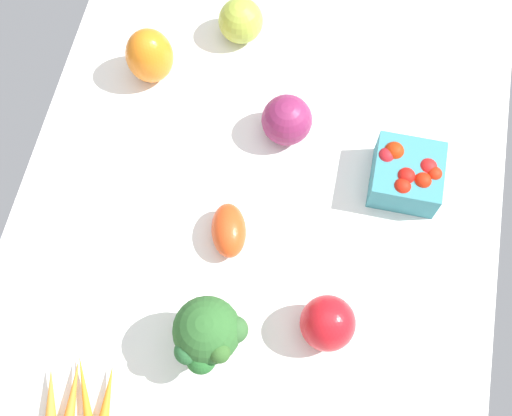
# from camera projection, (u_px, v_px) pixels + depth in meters

# --- Properties ---
(tablecloth) EXTENTS (1.04, 0.76, 0.02)m
(tablecloth) POSITION_uv_depth(u_px,v_px,m) (256.00, 215.00, 1.04)
(tablecloth) COLOR white
(tablecloth) RESTS_ON ground
(carrot_bunch) EXTENTS (0.15, 0.13, 0.03)m
(carrot_bunch) POSITION_uv_depth(u_px,v_px,m) (77.00, 411.00, 0.90)
(carrot_bunch) COLOR orange
(carrot_bunch) RESTS_ON tablecloth
(heirloom_tomato_green) EXTENTS (0.08, 0.08, 0.08)m
(heirloom_tomato_green) POSITION_uv_depth(u_px,v_px,m) (241.00, 21.00, 1.12)
(heirloom_tomato_green) COLOR #A1B33C
(heirloom_tomato_green) RESTS_ON tablecloth
(bell_pepper_red) EXTENTS (0.09, 0.09, 0.09)m
(bell_pepper_red) POSITION_uv_depth(u_px,v_px,m) (328.00, 323.00, 0.92)
(bell_pepper_red) COLOR red
(bell_pepper_red) RESTS_ON tablecloth
(red_onion_near_basket) EXTENTS (0.08, 0.08, 0.08)m
(red_onion_near_basket) POSITION_uv_depth(u_px,v_px,m) (287.00, 120.00, 1.04)
(red_onion_near_basket) COLOR #852452
(red_onion_near_basket) RESTS_ON tablecloth
(berry_basket) EXTENTS (0.11, 0.11, 0.07)m
(berry_basket) POSITION_uv_depth(u_px,v_px,m) (407.00, 174.00, 1.01)
(berry_basket) COLOR teal
(berry_basket) RESTS_ON tablecloth
(broccoli_head) EXTENTS (0.11, 0.10, 0.12)m
(broccoli_head) POSITION_uv_depth(u_px,v_px,m) (207.00, 334.00, 0.88)
(broccoli_head) COLOR #A9CA85
(broccoli_head) RESTS_ON tablecloth
(roma_tomato) EXTENTS (0.10, 0.07, 0.05)m
(roma_tomato) POSITION_uv_depth(u_px,v_px,m) (229.00, 230.00, 0.99)
(roma_tomato) COLOR #E7491B
(roma_tomato) RESTS_ON tablecloth
(bell_pepper_orange) EXTENTS (0.11, 0.11, 0.10)m
(bell_pepper_orange) POSITION_uv_depth(u_px,v_px,m) (150.00, 56.00, 1.08)
(bell_pepper_orange) COLOR orange
(bell_pepper_orange) RESTS_ON tablecloth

